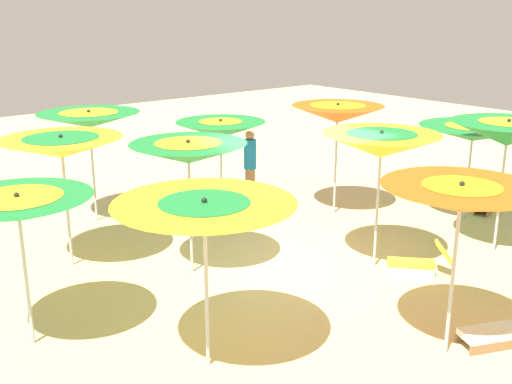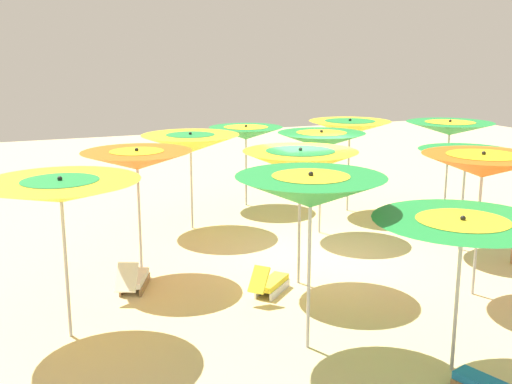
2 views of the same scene
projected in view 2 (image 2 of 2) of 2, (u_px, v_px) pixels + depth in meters
name	position (u px, v px, depth m)	size (l,w,h in m)	color
ground	(316.00, 258.00, 12.95)	(39.16, 39.16, 0.04)	beige
beach_umbrella_0	(450.00, 128.00, 15.62)	(2.13, 2.13, 2.46)	#B2B2B7
beach_umbrella_1	(350.00, 127.00, 16.17)	(2.10, 2.10, 2.42)	#B2B2B7
beach_umbrella_2	(246.00, 133.00, 16.77)	(1.96, 1.96, 2.20)	#B2B2B7
beach_umbrella_3	(466.00, 158.00, 13.02)	(1.96, 1.96, 2.21)	#B2B2B7
beach_umbrella_4	(321.00, 140.00, 14.20)	(1.98, 1.98, 2.40)	#B2B2B7
beach_umbrella_5	(191.00, 143.00, 14.59)	(2.27, 2.27, 2.30)	#B2B2B7
beach_umbrella_6	(483.00, 166.00, 10.52)	(2.03, 2.03, 2.53)	#B2B2B7
beach_umbrella_7	(300.00, 162.00, 11.05)	(2.03, 2.03, 2.51)	#B2B2B7
beach_umbrella_8	(137.00, 160.00, 11.49)	(2.02, 2.02, 2.43)	#B2B2B7
beach_umbrella_9	(462.00, 232.00, 8.01)	(2.29, 2.29, 2.14)	#B2B2B7
beach_umbrella_10	(311.00, 191.00, 8.56)	(2.06, 2.06, 2.58)	#B2B2B7
beach_umbrella_11	(61.00, 191.00, 8.94)	(2.27, 2.27, 2.44)	#B2B2B7
lounger_0	(133.00, 279.00, 11.13)	(1.27, 0.83, 0.64)	olive
lounger_1	(270.00, 283.00, 10.97)	(0.97, 1.03, 0.63)	silver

